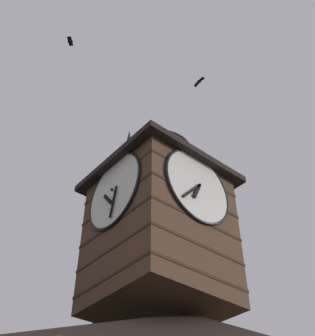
% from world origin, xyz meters
% --- Properties ---
extents(clock_tower, '(4.65, 4.65, 8.05)m').
position_xyz_m(clock_tower, '(0.26, -1.56, 10.40)').
color(clock_tower, brown).
rests_on(clock_tower, building_main).
extents(flying_bird_high, '(0.50, 0.50, 0.16)m').
position_xyz_m(flying_bird_high, '(4.11, -3.59, 20.11)').
color(flying_bird_high, black).
extents(flying_bird_low, '(0.19, 0.64, 0.10)m').
position_xyz_m(flying_bird_low, '(-0.77, 0.04, 17.53)').
color(flying_bird_low, black).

